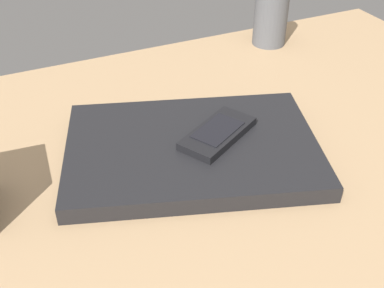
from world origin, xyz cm
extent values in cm
cube|color=tan|center=(0.00, 0.00, 1.50)|extent=(120.00, 80.00, 3.00)
cube|color=black|center=(2.67, 5.44, 4.16)|extent=(38.46, 31.64, 2.32)
cube|color=black|center=(6.27, 5.10, 5.88)|extent=(12.49, 10.24, 1.12)
cube|color=black|center=(6.27, 5.10, 6.50)|extent=(8.17, 7.09, 0.14)
cylinder|color=#595B60|center=(31.37, 32.43, 8.02)|extent=(6.33, 6.33, 10.04)
camera|label=1|loc=(-19.10, -42.26, 42.90)|focal=45.71mm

